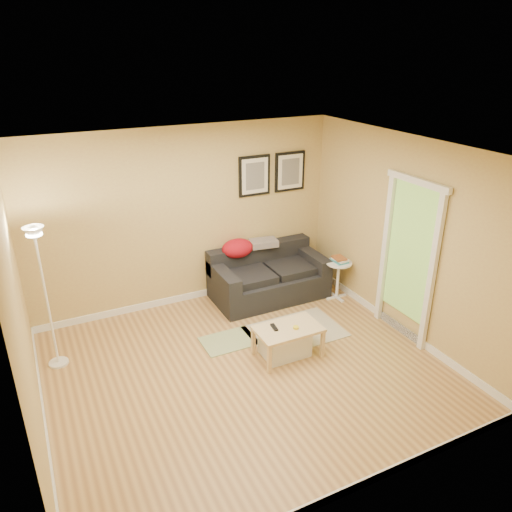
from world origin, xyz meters
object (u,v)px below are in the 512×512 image
object	(u,v)px
coffee_table	(288,342)
storage_bin	(285,342)
book_stack	(340,259)
floor_lamp	(47,303)
sofa	(269,274)
side_table	(338,280)

from	to	relation	value
coffee_table	storage_bin	size ratio (longest dim) A/B	1.39
storage_bin	book_stack	distance (m)	1.81
storage_bin	floor_lamp	xyz separation A→B (m)	(-2.57, 1.04, 0.66)
floor_lamp	book_stack	bearing A→B (deg)	-1.12
sofa	floor_lamp	bearing A→B (deg)	-172.59
storage_bin	side_table	bearing A→B (deg)	33.20
coffee_table	floor_lamp	size ratio (longest dim) A/B	0.45
floor_lamp	coffee_table	bearing A→B (deg)	-22.72
storage_bin	floor_lamp	distance (m)	2.85
sofa	side_table	world-z (taller)	sofa
coffee_table	side_table	bearing A→B (deg)	55.89
side_table	coffee_table	bearing A→B (deg)	-145.28
book_stack	sofa	bearing A→B (deg)	144.23
sofa	floor_lamp	xyz separation A→B (m)	(-3.11, -0.40, 0.47)
floor_lamp	storage_bin	bearing A→B (deg)	-22.05
sofa	book_stack	bearing A→B (deg)	-27.46
coffee_table	floor_lamp	bearing A→B (deg)	178.45
side_table	book_stack	xyz separation A→B (m)	(0.02, 0.01, 0.34)
coffee_table	floor_lamp	distance (m)	2.88
book_stack	floor_lamp	distance (m)	4.04
storage_bin	book_stack	world-z (taller)	book_stack
coffee_table	side_table	size ratio (longest dim) A/B	1.35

